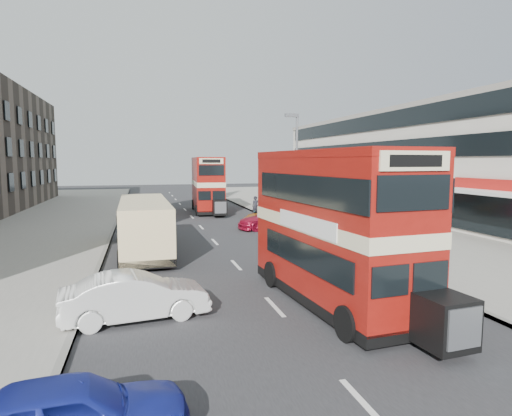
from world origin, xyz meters
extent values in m
plane|color=#28282B|center=(0.00, 0.00, 0.00)|extent=(160.00, 160.00, 0.00)
cube|color=#28282B|center=(0.00, 20.00, 0.01)|extent=(12.00, 90.00, 0.01)
cube|color=gray|center=(12.00, 20.00, 0.07)|extent=(12.00, 90.00, 0.15)
cube|color=gray|center=(-12.00, 20.00, 0.07)|extent=(12.00, 90.00, 0.15)
cube|color=gray|center=(-6.10, 20.00, 0.07)|extent=(0.20, 90.00, 0.16)
cube|color=gray|center=(6.10, 20.00, 0.07)|extent=(0.20, 90.00, 0.16)
cube|color=beige|center=(20.00, 22.00, 4.50)|extent=(8.00, 46.00, 9.00)
cube|color=black|center=(15.95, 22.00, 1.60)|extent=(0.10, 44.00, 2.40)
cube|color=gray|center=(20.00, 22.00, 9.10)|extent=(8.20, 46.20, 0.40)
cube|color=white|center=(15.10, 22.00, 3.00)|extent=(1.80, 44.00, 0.20)
cylinder|color=slate|center=(6.60, 18.00, 4.00)|extent=(0.16, 0.16, 8.00)
cube|color=slate|center=(6.20, 18.00, 8.00)|extent=(1.00, 0.20, 0.25)
cube|color=black|center=(1.98, 1.90, 0.34)|extent=(3.12, 8.03, 0.34)
cube|color=maroon|center=(1.98, 1.90, 1.52)|extent=(3.10, 8.03, 2.16)
cube|color=beige|center=(1.98, 1.90, 2.75)|extent=(3.14, 8.07, 0.44)
cube|color=maroon|center=(1.98, 1.90, 3.93)|extent=(3.10, 8.03, 2.06)
cube|color=maroon|center=(1.98, 1.90, 5.03)|extent=(3.12, 8.05, 0.25)
cube|color=black|center=(2.97, -2.55, 0.88)|extent=(1.27, 1.27, 1.28)
cube|color=black|center=(1.90, 29.53, 0.34)|extent=(2.91, 7.97, 0.34)
cube|color=maroon|center=(1.90, 29.53, 1.52)|extent=(2.89, 7.97, 2.16)
cube|color=beige|center=(1.90, 29.53, 2.74)|extent=(2.93, 8.01, 0.44)
cube|color=maroon|center=(1.90, 29.53, 3.92)|extent=(2.89, 7.97, 2.06)
cube|color=maroon|center=(1.90, 29.53, 5.03)|extent=(2.91, 7.99, 0.25)
cube|color=black|center=(2.26, 24.99, 0.88)|extent=(1.24, 1.24, 1.27)
cube|color=black|center=(-4.05, 12.25, 0.38)|extent=(2.60, 9.65, 0.38)
cube|color=beige|center=(-4.05, 12.25, 1.49)|extent=(2.58, 9.65, 2.50)
imported|color=#1B2798|center=(-5.38, -4.07, 0.66)|extent=(4.01, 1.92, 1.32)
imported|color=white|center=(-4.42, 2.00, 0.72)|extent=(4.54, 2.10, 1.44)
imported|color=#A8102F|center=(4.72, 18.00, 0.71)|extent=(5.08, 2.57, 1.41)
imported|color=orange|center=(5.31, 20.04, 0.59)|extent=(4.37, 2.28, 1.17)
imported|color=gray|center=(8.23, 14.93, 0.97)|extent=(0.73, 0.70, 1.64)
imported|color=gray|center=(8.64, 29.17, 0.94)|extent=(0.99, 0.60, 1.57)
imported|color=gray|center=(4.64, 21.97, 0.45)|extent=(0.60, 1.72, 0.90)
imported|color=black|center=(4.64, 21.97, 1.19)|extent=(0.61, 0.40, 1.68)
camera|label=1|loc=(-4.16, -11.32, 4.80)|focal=30.52mm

